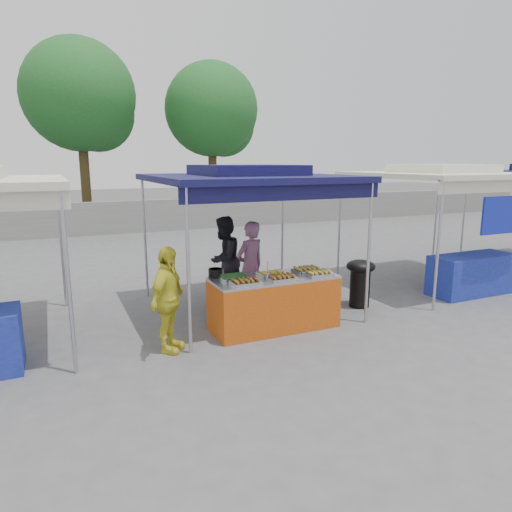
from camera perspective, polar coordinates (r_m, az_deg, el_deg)
name	(u,v)px	position (r m, az deg, el deg)	size (l,w,h in m)	color
ground_plane	(271,326)	(7.52, 1.91, -8.71)	(80.00, 80.00, 0.00)	#525254
back_wall	(142,216)	(17.71, -14.07, 4.83)	(40.00, 0.25, 1.20)	slate
main_canopy	(247,177)	(7.93, -1.12, 9.88)	(3.20, 3.20, 2.57)	#ABABB2
neighbor_stall_right	(454,212)	(10.33, 23.54, 5.07)	(3.20, 3.20, 2.57)	#ABABB2
tree_1	(83,100)	(19.25, -20.76, 17.73)	(4.14, 4.14, 7.12)	#3B2E16
tree_2	(214,114)	(20.37, -5.22, 17.27)	(3.91, 3.91, 6.73)	#3B2E16
vendor_table	(274,303)	(7.30, 2.28, -5.83)	(2.00, 0.80, 0.85)	#B0480F
food_tray_fl	(246,282)	(6.72, -1.29, -3.29)	(0.42, 0.30, 0.07)	#B7B6BB
food_tray_fm	(282,278)	(6.97, 3.21, -2.77)	(0.42, 0.30, 0.07)	#B7B6BB
food_tray_fr	(318,274)	(7.29, 7.80, -2.21)	(0.42, 0.30, 0.07)	#B7B6BB
food_tray_bl	(234,277)	(7.02, -2.83, -2.67)	(0.42, 0.30, 0.07)	#B7B6BB
food_tray_bm	(272,273)	(7.26, 1.97, -2.17)	(0.42, 0.30, 0.07)	#B7B6BB
food_tray_br	(306,270)	(7.53, 6.32, -1.72)	(0.42, 0.30, 0.07)	#B7B6BB
cooking_pot	(216,273)	(7.18, -5.07, -2.10)	(0.23, 0.23, 0.13)	black
skewer_cup	(267,276)	(7.00, 1.44, -2.57)	(0.08, 0.08, 0.10)	#ABABB2
wok_burner	(360,279)	(8.55, 12.89, -2.80)	(0.53, 0.53, 0.88)	black
crate_left	(241,308)	(7.89, -1.87, -6.50)	(0.53, 0.37, 0.32)	#122094
crate_right	(272,308)	(7.93, 2.01, -6.51)	(0.49, 0.34, 0.29)	#122094
crate_stacked	(272,292)	(7.84, 2.02, -4.49)	(0.48, 0.34, 0.29)	#122094
vendor_woman	(250,267)	(8.02, -0.72, -1.37)	(0.59, 0.39, 1.62)	#7D4F6D
helper_man	(224,259)	(8.64, -4.03, -0.41)	(0.79, 0.62, 1.63)	black
customer_person	(168,300)	(6.45, -10.96, -5.40)	(0.88, 0.37, 1.50)	gold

